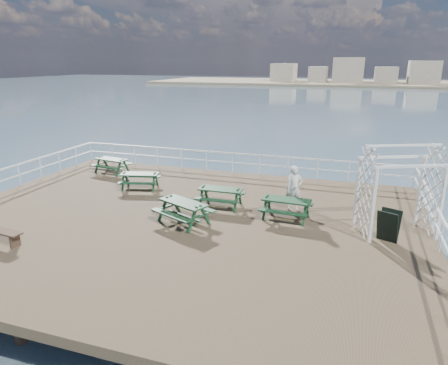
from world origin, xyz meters
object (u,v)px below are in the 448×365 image
at_px(picnic_table_d, 183,207).
at_px(trellis_arbor, 398,195).
at_px(picnic_table_c, 220,193).
at_px(picnic_table_a, 112,162).
at_px(picnic_table_e, 286,205).
at_px(picnic_table_b, 140,178).
at_px(person, 294,188).
at_px(flat_bench_near, 1,233).

relative_size(picnic_table_d, trellis_arbor, 0.75).
bearing_deg(trellis_arbor, picnic_table_c, 150.50).
relative_size(picnic_table_a, picnic_table_c, 1.10).
relative_size(picnic_table_d, picnic_table_e, 1.26).
bearing_deg(picnic_table_c, picnic_table_d, -110.07).
bearing_deg(picnic_table_d, picnic_table_b, 162.72).
height_order(picnic_table_b, person, person).
height_order(picnic_table_a, picnic_table_b, picnic_table_a).
bearing_deg(picnic_table_b, picnic_table_e, -26.71).
relative_size(picnic_table_d, person, 1.30).
xyz_separation_m(picnic_table_a, picnic_table_e, (9.94, -3.56, 0.01)).
bearing_deg(picnic_table_d, picnic_table_a, 165.11).
height_order(picnic_table_d, picnic_table_e, picnic_table_d).
distance_m(picnic_table_c, person, 2.96).
bearing_deg(picnic_table_a, trellis_arbor, -5.85).
xyz_separation_m(picnic_table_a, trellis_arbor, (13.70, -3.74, 0.84)).
relative_size(picnic_table_c, picnic_table_d, 0.76).
height_order(picnic_table_e, flat_bench_near, picnic_table_e).
bearing_deg(picnic_table_a, picnic_table_e, -10.29).
bearing_deg(trellis_arbor, picnic_table_e, 153.63).
height_order(picnic_table_c, trellis_arbor, trellis_arbor).
distance_m(flat_bench_near, person, 10.47).
bearing_deg(person, flat_bench_near, -164.22).
bearing_deg(person, picnic_table_a, 146.18).
height_order(picnic_table_b, picnic_table_e, picnic_table_e).
bearing_deg(picnic_table_b, person, -18.88).
height_order(picnic_table_d, flat_bench_near, picnic_table_d).
bearing_deg(picnic_table_e, picnic_table_c, 172.93).
height_order(picnic_table_a, person, person).
height_order(picnic_table_c, person, person).
relative_size(picnic_table_b, trellis_arbor, 0.64).
relative_size(picnic_table_c, person, 0.99).
bearing_deg(person, trellis_arbor, -37.15).
relative_size(trellis_arbor, person, 1.73).
bearing_deg(picnic_table_c, flat_bench_near, -136.28).
relative_size(picnic_table_c, trellis_arbor, 0.57).
bearing_deg(picnic_table_b, picnic_table_d, -55.47).
bearing_deg(flat_bench_near, picnic_table_d, 42.28).
distance_m(picnic_table_e, trellis_arbor, 3.86).
xyz_separation_m(picnic_table_a, flat_bench_near, (1.52, -8.61, -0.20)).
distance_m(picnic_table_b, person, 7.24).
bearing_deg(picnic_table_d, trellis_arbor, 34.61).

